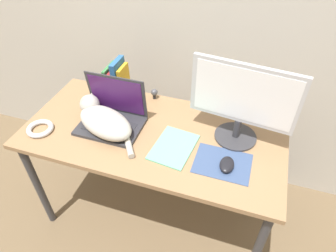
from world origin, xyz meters
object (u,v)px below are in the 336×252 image
(external_monitor, at_px, (242,101))
(cable_coil, at_px, (40,129))
(cat, at_px, (103,120))
(computer_mouse, at_px, (227,164))
(notepad, at_px, (174,147))
(laptop, at_px, (112,116))
(webcam, at_px, (154,93))
(book_row, at_px, (118,81))

(external_monitor, distance_m, cable_coil, 1.08)
(cat, distance_m, external_monitor, 0.73)
(computer_mouse, bearing_deg, notepad, 170.53)
(cat, relative_size, computer_mouse, 3.99)
(external_monitor, relative_size, notepad, 1.82)
(laptop, height_order, notepad, laptop)
(notepad, height_order, webcam, webcam)
(book_row, relative_size, notepad, 0.87)
(book_row, bearing_deg, cat, -79.48)
(laptop, height_order, cat, laptop)
(book_row, bearing_deg, cable_coil, -121.98)
(cable_coil, bearing_deg, webcam, 44.28)
(webcam, bearing_deg, laptop, -114.44)
(cable_coil, relative_size, notepad, 0.50)
(laptop, relative_size, notepad, 1.19)
(cat, height_order, computer_mouse, cat)
(cat, distance_m, book_row, 0.32)
(laptop, bearing_deg, cat, -114.78)
(laptop, distance_m, cat, 0.06)
(laptop, xyz_separation_m, computer_mouse, (0.66, -0.12, -0.03))
(cat, height_order, book_row, book_row)
(laptop, height_order, book_row, laptop)
(book_row, distance_m, notepad, 0.58)
(cable_coil, bearing_deg, computer_mouse, 3.25)
(computer_mouse, height_order, webcam, webcam)
(cable_coil, bearing_deg, book_row, 58.02)
(laptop, height_order, webcam, laptop)
(cat, height_order, cable_coil, cat)
(cat, distance_m, computer_mouse, 0.69)
(cat, height_order, external_monitor, external_monitor)
(book_row, distance_m, cable_coil, 0.52)
(external_monitor, relative_size, computer_mouse, 4.92)
(external_monitor, distance_m, computer_mouse, 0.31)
(webcam, bearing_deg, book_row, -168.57)
(laptop, height_order, computer_mouse, laptop)
(webcam, bearing_deg, notepad, -56.86)
(book_row, bearing_deg, computer_mouse, -26.78)
(computer_mouse, relative_size, webcam, 1.59)
(cat, relative_size, notepad, 1.47)
(cable_coil, distance_m, notepad, 0.74)
(book_row, bearing_deg, laptop, -71.83)
(external_monitor, height_order, computer_mouse, external_monitor)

